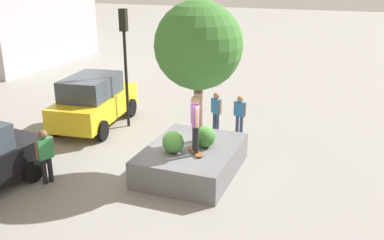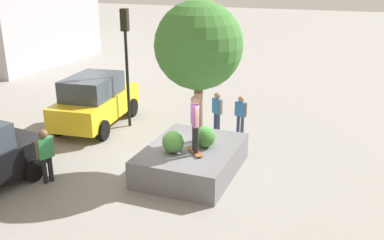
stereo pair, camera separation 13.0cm
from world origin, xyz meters
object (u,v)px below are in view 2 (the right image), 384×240
(plaza_tree, at_px, (199,46))
(traffic_light_corner, at_px, (126,48))
(skateboard, at_px, (195,152))
(planter_ledge, at_px, (192,160))
(skateboarder, at_px, (195,120))
(pedestrian_crossing, at_px, (241,112))
(taxi_cab, at_px, (95,101))
(passerby_with_bag, at_px, (45,152))
(bystander_watching, at_px, (217,109))

(plaza_tree, distance_m, traffic_light_corner, 4.80)
(skateboard, bearing_deg, planter_ledge, 32.34)
(skateboarder, distance_m, pedestrian_crossing, 4.42)
(plaza_tree, relative_size, skateboarder, 2.54)
(planter_ledge, height_order, plaza_tree, plaza_tree)
(skateboard, height_order, taxi_cab, taxi_cab)
(traffic_light_corner, relative_size, pedestrian_crossing, 3.07)
(skateboarder, bearing_deg, taxi_cab, 61.24)
(plaza_tree, relative_size, passerby_with_bag, 2.62)
(skateboard, bearing_deg, traffic_light_corner, 50.36)
(skateboard, relative_size, bystander_watching, 0.45)
(traffic_light_corner, distance_m, pedestrian_crossing, 5.12)
(taxi_cab, bearing_deg, passerby_with_bag, -163.62)
(skateboarder, bearing_deg, bystander_watching, 9.22)
(planter_ledge, height_order, bystander_watching, bystander_watching)
(bystander_watching, bearing_deg, pedestrian_crossing, -83.38)
(skateboarder, height_order, traffic_light_corner, traffic_light_corner)
(planter_ledge, distance_m, plaza_tree, 3.57)
(pedestrian_crossing, bearing_deg, skateboard, 176.64)
(skateboard, xyz_separation_m, traffic_light_corner, (3.52, 4.25, 2.29))
(skateboarder, bearing_deg, plaza_tree, 15.52)
(plaza_tree, xyz_separation_m, pedestrian_crossing, (3.33, -0.52, -3.07))
(skateboarder, relative_size, bystander_watching, 1.09)
(skateboard, distance_m, skateboarder, 1.03)
(skateboarder, relative_size, passerby_with_bag, 1.03)
(plaza_tree, bearing_deg, planter_ledge, 179.05)
(passerby_with_bag, bearing_deg, plaza_tree, -54.35)
(planter_ledge, bearing_deg, plaza_tree, -0.95)
(bystander_watching, bearing_deg, plaza_tree, -172.71)
(skateboarder, bearing_deg, skateboard, -116.57)
(plaza_tree, bearing_deg, skateboarder, -164.48)
(plaza_tree, distance_m, passerby_with_bag, 5.59)
(planter_ledge, distance_m, pedestrian_crossing, 3.91)
(skateboard, xyz_separation_m, passerby_with_bag, (-1.80, 4.11, 0.06))
(taxi_cab, relative_size, pedestrian_crossing, 3.10)
(skateboard, relative_size, passerby_with_bag, 0.43)
(planter_ledge, bearing_deg, passerby_with_bag, 120.20)
(skateboarder, distance_m, bystander_watching, 4.35)
(plaza_tree, distance_m, pedestrian_crossing, 4.56)
(taxi_cab, xyz_separation_m, bystander_watching, (1.14, -4.85, -0.15))
(taxi_cab, bearing_deg, skateboarder, -118.76)
(skateboarder, height_order, taxi_cab, skateboarder)
(planter_ledge, distance_m, bystander_watching, 3.80)
(taxi_cab, xyz_separation_m, pedestrian_crossing, (1.25, -5.78, -0.19))
(passerby_with_bag, bearing_deg, bystander_watching, -29.87)
(plaza_tree, height_order, taxi_cab, plaza_tree)
(skateboarder, distance_m, taxi_cab, 6.37)
(traffic_light_corner, xyz_separation_m, passerby_with_bag, (-5.32, -0.14, -2.23))
(planter_ledge, height_order, skateboarder, skateboarder)
(taxi_cab, bearing_deg, planter_ledge, -116.33)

